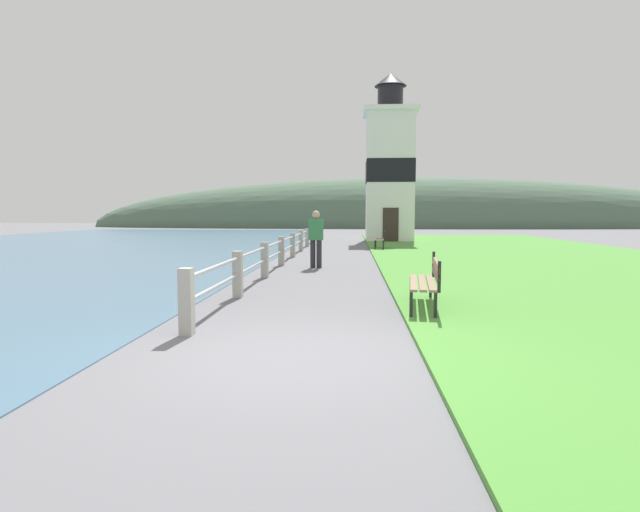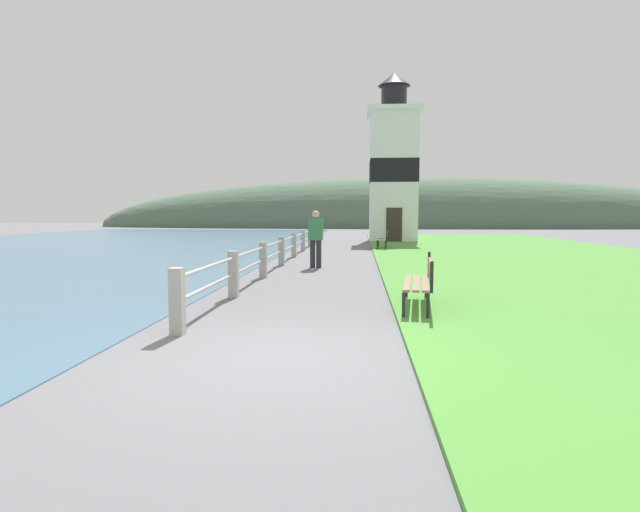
{
  "view_description": "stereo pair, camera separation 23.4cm",
  "coord_description": "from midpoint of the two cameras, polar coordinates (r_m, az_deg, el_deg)",
  "views": [
    {
      "loc": [
        0.76,
        -5.6,
        1.67
      ],
      "look_at": [
        -0.24,
        10.22,
        0.31
      ],
      "focal_mm": 28.0,
      "sensor_mm": 36.0,
      "label": 1
    },
    {
      "loc": [
        1.0,
        -5.58,
        1.67
      ],
      "look_at": [
        -0.24,
        10.22,
        0.31
      ],
      "focal_mm": 28.0,
      "sensor_mm": 36.0,
      "label": 2
    }
  ],
  "objects": [
    {
      "name": "ground_plane",
      "position": [
        5.9,
        -4.35,
        -11.54
      ],
      "size": [
        160.0,
        160.0,
        0.0
      ],
      "primitive_type": "plane",
      "color": "slate"
    },
    {
      "name": "grass_verge",
      "position": [
        20.06,
        24.01,
        -0.22
      ],
      "size": [
        12.0,
        39.74,
        0.06
      ],
      "color": "#4C8E38",
      "rests_on": "ground_plane"
    },
    {
      "name": "seawall_railing",
      "position": [
        17.55,
        -3.27,
        1.15
      ],
      "size": [
        0.18,
        21.7,
        0.93
      ],
      "color": "#A8A399",
      "rests_on": "ground_plane"
    },
    {
      "name": "park_bench_near",
      "position": [
        8.82,
        12.28,
        -2.57
      ],
      "size": [
        0.7,
        2.03,
        0.94
      ],
      "rotation": [
        0.0,
        0.0,
        3.03
      ],
      "color": "#846B51",
      "rests_on": "ground_plane"
    },
    {
      "name": "park_bench_midway",
      "position": [
        23.39,
        7.59,
        2.06
      ],
      "size": [
        0.59,
        1.66,
        0.94
      ],
      "rotation": [
        0.0,
        0.0,
        3.07
      ],
      "color": "#846B51",
      "rests_on": "ground_plane"
    },
    {
      "name": "lighthouse",
      "position": [
        30.57,
        8.58,
        9.86
      ],
      "size": [
        3.16,
        3.16,
        9.91
      ],
      "color": "white",
      "rests_on": "ground_plane"
    },
    {
      "name": "person_strolling",
      "position": [
        15.26,
        -0.06,
        2.19
      ],
      "size": [
        0.44,
        0.26,
        1.75
      ],
      "rotation": [
        0.0,
        0.0,
        1.49
      ],
      "color": "#28282D",
      "rests_on": "ground_plane"
    },
    {
      "name": "distant_hillside",
      "position": [
        62.51,
        11.05,
        3.26
      ],
      "size": [
        80.0,
        16.0,
        12.0
      ],
      "color": "#4C6651",
      "rests_on": "ground_plane"
    }
  ]
}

